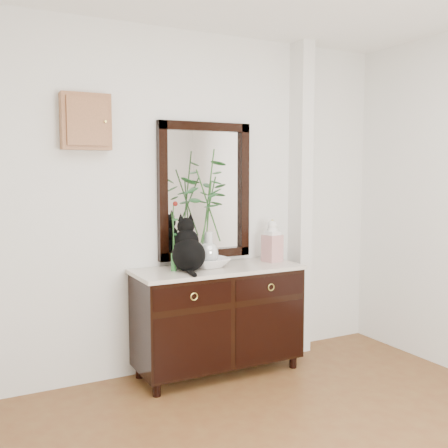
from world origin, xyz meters
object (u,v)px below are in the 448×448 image
sideboard (218,314)px  cat (188,244)px  lotus_bowl (209,262)px  ginger_jar (272,240)px

sideboard → cat: (-0.26, -0.02, 0.58)m
cat → lotus_bowl: 0.26m
sideboard → ginger_jar: 0.76m
cat → lotus_bowl: (0.20, 0.06, -0.17)m
cat → ginger_jar: cat is taller
lotus_bowl → cat: bearing=-164.3°
lotus_bowl → ginger_jar: bearing=-0.7°
sideboard → ginger_jar: ginger_jar is taller
sideboard → lotus_bowl: 0.42m
cat → ginger_jar: bearing=12.8°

